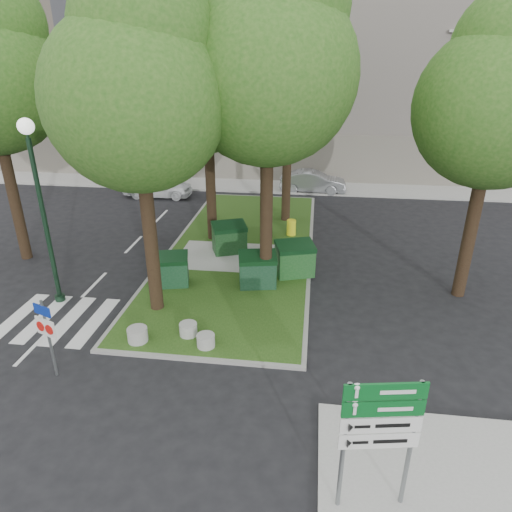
% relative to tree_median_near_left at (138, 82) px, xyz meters
% --- Properties ---
extents(ground, '(120.00, 120.00, 0.00)m').
position_rel_tree_median_near_left_xyz_m(ground, '(1.41, -2.56, -7.32)').
color(ground, black).
rests_on(ground, ground).
extents(median_island, '(6.00, 16.00, 0.12)m').
position_rel_tree_median_near_left_xyz_m(median_island, '(1.91, 5.44, -7.26)').
color(median_island, '#204614').
rests_on(median_island, ground).
extents(median_kerb, '(6.30, 16.30, 0.10)m').
position_rel_tree_median_near_left_xyz_m(median_kerb, '(1.91, 5.44, -7.27)').
color(median_kerb, gray).
rests_on(median_kerb, ground).
extents(sidewalk_corner, '(5.00, 4.00, 0.12)m').
position_rel_tree_median_near_left_xyz_m(sidewalk_corner, '(7.91, -6.06, -7.26)').
color(sidewalk_corner, '#999993').
rests_on(sidewalk_corner, ground).
extents(building_sidewalk, '(42.00, 3.00, 0.12)m').
position_rel_tree_median_near_left_xyz_m(building_sidewalk, '(1.41, 15.94, -7.26)').
color(building_sidewalk, '#999993').
rests_on(building_sidewalk, ground).
extents(zebra_crossing, '(5.00, 3.00, 0.01)m').
position_rel_tree_median_near_left_xyz_m(zebra_crossing, '(-2.34, -1.06, -7.31)').
color(zebra_crossing, silver).
rests_on(zebra_crossing, ground).
extents(apartment_building, '(41.00, 12.00, 16.00)m').
position_rel_tree_median_near_left_xyz_m(apartment_building, '(1.41, 23.44, 0.68)').
color(apartment_building, tan).
rests_on(apartment_building, ground).
extents(tree_median_near_left, '(5.20, 5.20, 10.53)m').
position_rel_tree_median_near_left_xyz_m(tree_median_near_left, '(0.00, 0.00, 0.00)').
color(tree_median_near_left, black).
rests_on(tree_median_near_left, ground).
extents(tree_median_near_right, '(5.60, 5.60, 11.46)m').
position_rel_tree_median_near_left_xyz_m(tree_median_near_right, '(3.50, 2.00, 0.67)').
color(tree_median_near_right, black).
rests_on(tree_median_near_right, ground).
extents(tree_median_mid, '(4.80, 4.80, 9.99)m').
position_rel_tree_median_near_left_xyz_m(tree_median_mid, '(0.50, 6.50, -0.34)').
color(tree_median_mid, black).
rests_on(tree_median_mid, ground).
extents(tree_median_far, '(5.80, 5.80, 11.93)m').
position_rel_tree_median_near_left_xyz_m(tree_median_far, '(3.70, 9.50, 1.00)').
color(tree_median_far, black).
rests_on(tree_median_far, ground).
extents(tree_street_right, '(5.00, 5.00, 10.06)m').
position_rel_tree_median_near_left_xyz_m(tree_street_right, '(10.50, 2.50, -0.33)').
color(tree_street_right, black).
rests_on(tree_street_right, ground).
extents(dumpster_a, '(1.48, 1.20, 1.21)m').
position_rel_tree_median_near_left_xyz_m(dumpster_a, '(-0.10, 1.66, -6.62)').
color(dumpster_a, '#0F371C').
rests_on(dumpster_a, median_island).
extents(dumpster_b, '(1.69, 1.46, 1.33)m').
position_rel_tree_median_near_left_xyz_m(dumpster_b, '(1.50, 4.94, -6.56)').
color(dumpster_b, '#0F3613').
rests_on(dumpster_b, median_island).
extents(dumpster_c, '(1.54, 1.21, 1.28)m').
position_rel_tree_median_near_left_xyz_m(dumpster_c, '(3.10, 2.01, -6.58)').
color(dumpster_c, black).
rests_on(dumpster_c, median_island).
extents(dumpster_d, '(1.69, 1.41, 1.35)m').
position_rel_tree_median_near_left_xyz_m(dumpster_d, '(4.41, 3.09, -6.55)').
color(dumpster_d, '#164718').
rests_on(dumpster_d, median_island).
extents(bollard_left, '(0.60, 0.60, 0.43)m').
position_rel_tree_median_near_left_xyz_m(bollard_left, '(-0.01, -2.06, -6.98)').
color(bollard_left, '#999895').
rests_on(bollard_left, median_island).
extents(bollard_right, '(0.54, 0.54, 0.38)m').
position_rel_tree_median_near_left_xyz_m(bollard_right, '(2.08, -2.06, -7.01)').
color(bollard_right, '#9A9995').
rests_on(bollard_right, median_island).
extents(bollard_mid, '(0.55, 0.55, 0.39)m').
position_rel_tree_median_near_left_xyz_m(bollard_mid, '(1.41, -1.54, -7.00)').
color(bollard_mid, '#9E9F9A').
rests_on(bollard_mid, median_island).
extents(litter_bin, '(0.42, 0.42, 0.74)m').
position_rel_tree_median_near_left_xyz_m(litter_bin, '(4.04, 7.29, -6.83)').
color(litter_bin, yellow).
rests_on(litter_bin, median_island).
extents(street_lamp, '(0.50, 0.50, 6.28)m').
position_rel_tree_median_near_left_xyz_m(street_lamp, '(-3.74, 0.13, -3.37)').
color(street_lamp, black).
rests_on(street_lamp, ground).
extents(traffic_sign_pole, '(0.67, 0.29, 2.34)m').
position_rel_tree_median_near_left_xyz_m(traffic_sign_pole, '(-1.70, -3.74, -5.82)').
color(traffic_sign_pole, slate).
rests_on(traffic_sign_pole, ground).
extents(directional_sign, '(1.44, 0.32, 2.91)m').
position_rel_tree_median_near_left_xyz_m(directional_sign, '(6.39, -6.68, -5.27)').
color(directional_sign, slate).
rests_on(directional_sign, sidewalk_corner).
extents(car_white, '(4.14, 1.67, 1.41)m').
position_rel_tree_median_near_left_xyz_m(car_white, '(-4.40, 12.94, -6.61)').
color(car_white, white).
rests_on(car_white, ground).
extents(car_silver, '(4.12, 1.53, 1.35)m').
position_rel_tree_median_near_left_xyz_m(car_silver, '(4.91, 15.16, -6.64)').
color(car_silver, '#919498').
rests_on(car_silver, ground).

